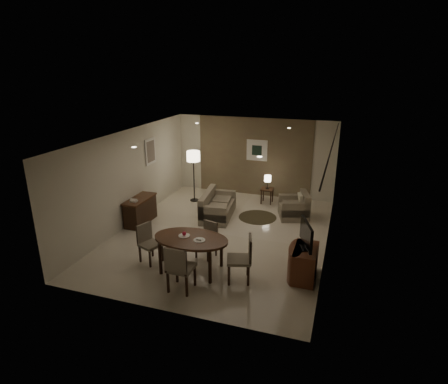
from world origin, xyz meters
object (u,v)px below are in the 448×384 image
(console_desk, at_px, (140,211))
(chair_far, at_px, (206,241))
(tv_cabinet, at_px, (305,263))
(armchair, at_px, (294,205))
(chair_left, at_px, (151,244))
(dining_table, at_px, (191,254))
(chair_near, at_px, (181,267))
(chair_right, at_px, (239,259))
(side_table, at_px, (267,196))
(sofa, at_px, (218,205))
(floor_lamp, at_px, (194,176))

(console_desk, bearing_deg, chair_far, -27.18)
(tv_cabinet, relative_size, armchair, 1.03)
(chair_left, bearing_deg, console_desk, 58.06)
(dining_table, xyz_separation_m, chair_left, (-1.04, 0.05, 0.06))
(chair_near, relative_size, chair_far, 1.20)
(tv_cabinet, xyz_separation_m, chair_left, (-3.48, -0.43, 0.11))
(chair_near, bearing_deg, tv_cabinet, -151.31)
(dining_table, xyz_separation_m, chair_right, (1.12, -0.07, 0.11))
(console_desk, height_order, chair_near, chair_near)
(armchair, bearing_deg, console_desk, -84.35)
(console_desk, bearing_deg, side_table, 41.27)
(sofa, height_order, armchair, armchair)
(chair_near, distance_m, side_table, 5.53)
(sofa, height_order, floor_lamp, floor_lamp)
(chair_near, bearing_deg, chair_far, -88.67)
(chair_near, relative_size, chair_right, 1.01)
(chair_left, xyz_separation_m, sofa, (0.57, 3.07, -0.07))
(side_table, bearing_deg, chair_right, -84.95)
(tv_cabinet, distance_m, chair_far, 2.36)
(tv_cabinet, relative_size, floor_lamp, 0.53)
(chair_left, distance_m, chair_right, 2.16)
(tv_cabinet, height_order, armchair, armchair)
(armchair, bearing_deg, tv_cabinet, -5.20)
(console_desk, bearing_deg, armchair, 23.26)
(tv_cabinet, xyz_separation_m, side_table, (-1.75, 4.26, -0.10))
(armchair, xyz_separation_m, side_table, (-1.02, 0.97, -0.14))
(chair_left, bearing_deg, chair_far, -39.13)
(tv_cabinet, xyz_separation_m, dining_table, (-2.44, -0.48, 0.05))
(console_desk, bearing_deg, chair_right, -29.89)
(tv_cabinet, bearing_deg, chair_left, -172.96)
(side_table, height_order, floor_lamp, floor_lamp)
(dining_table, relative_size, side_table, 3.37)
(chair_far, distance_m, chair_right, 1.27)
(console_desk, bearing_deg, chair_left, -53.89)
(floor_lamp, bearing_deg, sofa, -41.29)
(chair_right, bearing_deg, chair_left, -109.91)
(side_table, bearing_deg, chair_left, -110.31)
(chair_right, distance_m, side_table, 4.83)
(console_desk, distance_m, tv_cabinet, 5.11)
(console_desk, relative_size, side_table, 2.40)
(console_desk, xyz_separation_m, sofa, (1.98, 1.14, 0.01))
(chair_left, height_order, floor_lamp, floor_lamp)
(tv_cabinet, bearing_deg, chair_near, -152.07)
(chair_far, distance_m, armchair, 3.50)
(tv_cabinet, relative_size, sofa, 0.55)
(dining_table, distance_m, chair_right, 1.13)
(chair_left, distance_m, floor_lamp, 4.20)
(console_desk, height_order, sofa, sofa)
(dining_table, bearing_deg, chair_far, 82.27)
(chair_near, relative_size, side_table, 2.05)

